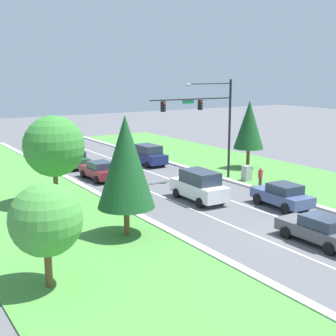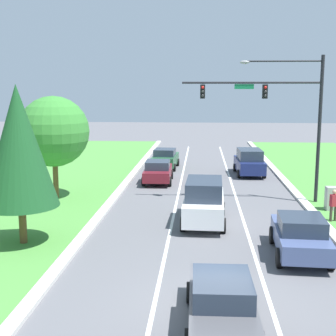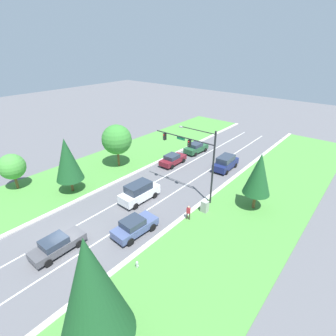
# 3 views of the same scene
# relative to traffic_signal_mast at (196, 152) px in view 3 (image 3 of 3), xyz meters

# --- Properties ---
(ground_plane) EXTENTS (160.00, 160.00, 0.00)m
(ground_plane) POSITION_rel_traffic_signal_mast_xyz_m (-4.15, -13.79, -5.63)
(ground_plane) COLOR #5B5B60
(curb_strip_right) EXTENTS (0.50, 90.00, 0.15)m
(curb_strip_right) POSITION_rel_traffic_signal_mast_xyz_m (1.50, -13.79, -5.56)
(curb_strip_right) COLOR beige
(curb_strip_right) RESTS_ON ground_plane
(curb_strip_left) EXTENTS (0.50, 90.00, 0.15)m
(curb_strip_left) POSITION_rel_traffic_signal_mast_xyz_m (-9.80, -13.79, -5.56)
(curb_strip_left) COLOR beige
(curb_strip_left) RESTS_ON ground_plane
(grass_verge_right) EXTENTS (10.00, 90.00, 0.08)m
(grass_verge_right) POSITION_rel_traffic_signal_mast_xyz_m (6.75, -13.79, -5.59)
(grass_verge_right) COLOR #4C8E3D
(grass_verge_right) RESTS_ON ground_plane
(grass_verge_left) EXTENTS (10.00, 90.00, 0.08)m
(grass_verge_left) POSITION_rel_traffic_signal_mast_xyz_m (-15.05, -13.79, -5.59)
(grass_verge_left) COLOR #4C8E3D
(grass_verge_left) RESTS_ON ground_plane
(lane_stripe_inner_left) EXTENTS (0.14, 81.00, 0.01)m
(lane_stripe_inner_left) POSITION_rel_traffic_signal_mast_xyz_m (-5.95, -13.79, -5.63)
(lane_stripe_inner_left) COLOR white
(lane_stripe_inner_left) RESTS_ON ground_plane
(lane_stripe_inner_right) EXTENTS (0.14, 81.00, 0.01)m
(lane_stripe_inner_right) POSITION_rel_traffic_signal_mast_xyz_m (-2.35, -13.79, -5.63)
(lane_stripe_inner_right) COLOR white
(lane_stripe_inner_right) RESTS_ON ground_plane
(traffic_signal_mast) EXTENTS (7.97, 0.41, 8.49)m
(traffic_signal_mast) POSITION_rel_traffic_signal_mast_xyz_m (0.00, 0.00, 0.00)
(traffic_signal_mast) COLOR black
(traffic_signal_mast) RESTS_ON ground_plane
(slate_blue_sedan) EXTENTS (2.28, 4.57, 1.68)m
(slate_blue_sedan) POSITION_rel_traffic_signal_mast_xyz_m (-0.58, -9.06, -4.77)
(slate_blue_sedan) COLOR #475684
(slate_blue_sedan) RESTS_ON ground_plane
(burgundy_sedan) EXTENTS (2.11, 4.54, 1.59)m
(burgundy_sedan) POSITION_rel_traffic_signal_mast_xyz_m (-7.59, 5.44, -4.82)
(burgundy_sedan) COLOR maroon
(burgundy_sedan) RESTS_ON ground_plane
(graphite_sedan) EXTENTS (2.03, 4.69, 1.56)m
(graphite_sedan) POSITION_rel_traffic_signal_mast_xyz_m (-3.95, -15.00, -4.84)
(graphite_sedan) COLOR #4C4C51
(graphite_sedan) RESTS_ON ground_plane
(navy_suv) EXTENTS (2.24, 4.75, 2.01)m
(navy_suv) POSITION_rel_traffic_signal_mast_xyz_m (-0.78, 8.96, -4.62)
(navy_suv) COLOR navy
(navy_suv) RESTS_ON ground_plane
(forest_sedan) EXTENTS (2.25, 4.48, 1.68)m
(forest_sedan) POSITION_rel_traffic_signal_mast_xyz_m (-7.53, 11.46, -4.79)
(forest_sedan) COLOR #235633
(forest_sedan) RESTS_ON ground_plane
(white_suv) EXTENTS (2.24, 4.95, 2.22)m
(white_suv) POSITION_rel_traffic_signal_mast_xyz_m (-4.37, -4.67, -4.51)
(white_suv) COLOR white
(white_suv) RESTS_ON ground_plane
(utility_cabinet) EXTENTS (0.70, 0.60, 1.36)m
(utility_cabinet) POSITION_rel_traffic_signal_mast_xyz_m (2.63, -1.87, -4.95)
(utility_cabinet) COLOR #9E9E99
(utility_cabinet) RESTS_ON ground_plane
(pedestrian) EXTENTS (0.43, 0.34, 1.69)m
(pedestrian) POSITION_rel_traffic_signal_mast_xyz_m (2.08, -4.09, -4.69)
(pedestrian) COLOR #42382D
(pedestrian) RESTS_ON ground_plane
(fire_hydrant) EXTENTS (0.34, 0.20, 0.70)m
(fire_hydrant) POSITION_rel_traffic_signal_mast_xyz_m (2.63, -11.90, -5.29)
(fire_hydrant) COLOR #B7B7BC
(fire_hydrant) RESTS_ON ground_plane
(conifer_near_right_tree) EXTENTS (2.85, 2.85, 6.51)m
(conifer_near_right_tree) POSITION_rel_traffic_signal_mast_xyz_m (6.37, 2.16, -1.41)
(conifer_near_right_tree) COLOR brown
(conifer_near_right_tree) RESTS_ON ground_plane
(oak_near_left_tree) EXTENTS (3.10, 3.10, 4.59)m
(oak_near_left_tree) POSITION_rel_traffic_signal_mast_xyz_m (-17.94, -12.45, -2.61)
(oak_near_left_tree) COLOR brown
(oak_near_left_tree) RESTS_ON ground_plane
(conifer_far_right_tree) EXTENTS (4.07, 4.07, 8.73)m
(conifer_far_right_tree) POSITION_rel_traffic_signal_mast_xyz_m (5.78, -17.72, -0.16)
(conifer_far_right_tree) COLOR brown
(conifer_far_right_tree) RESTS_ON ground_plane
(oak_far_left_tree) EXTENTS (4.20, 4.20, 6.22)m
(oak_far_left_tree) POSITION_rel_traffic_signal_mast_xyz_m (-13.30, -0.05, -1.52)
(oak_far_left_tree) COLOR brown
(oak_far_left_tree) RESTS_ON ground_plane
(conifer_mid_left_tree) EXTENTS (3.20, 3.20, 6.83)m
(conifer_mid_left_tree) POSITION_rel_traffic_signal_mast_xyz_m (-12.13, -8.44, -1.38)
(conifer_mid_left_tree) COLOR brown
(conifer_mid_left_tree) RESTS_ON ground_plane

